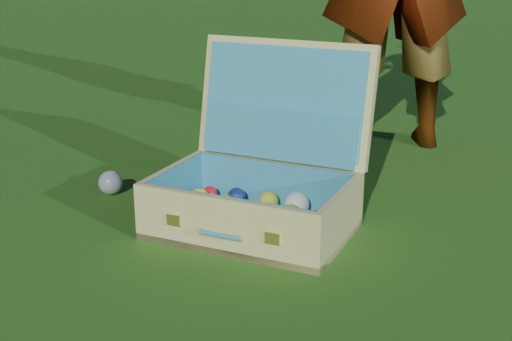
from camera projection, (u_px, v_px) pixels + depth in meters
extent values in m
plane|color=#215114|center=(303.00, 211.00, 2.08)|extent=(60.00, 60.00, 0.00)
sphere|color=teal|center=(110.00, 183.00, 2.20)|extent=(0.08, 0.08, 0.08)
cube|color=#CFC26F|center=(252.00, 229.00, 1.93)|extent=(0.59, 0.47, 0.02)
cube|color=#CFC26F|center=(224.00, 227.00, 1.77)|extent=(0.50, 0.15, 0.15)
cube|color=#CFC26F|center=(276.00, 187.00, 2.05)|extent=(0.50, 0.15, 0.15)
cube|color=#CFC26F|center=(172.00, 192.00, 2.01)|extent=(0.10, 0.30, 0.15)
cube|color=#CFC26F|center=(340.00, 221.00, 1.81)|extent=(0.10, 0.30, 0.15)
cube|color=teal|center=(252.00, 225.00, 1.92)|extent=(0.54, 0.42, 0.01)
cube|color=teal|center=(226.00, 222.00, 1.77)|extent=(0.46, 0.13, 0.14)
cube|color=teal|center=(274.00, 186.00, 2.03)|extent=(0.46, 0.13, 0.14)
cube|color=teal|center=(176.00, 190.00, 2.00)|extent=(0.09, 0.30, 0.14)
cube|color=teal|center=(336.00, 216.00, 1.81)|extent=(0.09, 0.30, 0.14)
cube|color=#CFC26F|center=(285.00, 101.00, 2.02)|extent=(0.52, 0.24, 0.34)
cube|color=teal|center=(283.00, 101.00, 2.01)|extent=(0.48, 0.19, 0.30)
cube|color=teal|center=(278.00, 135.00, 2.01)|extent=(0.46, 0.17, 0.14)
cube|color=#F2C659|center=(174.00, 220.00, 1.81)|extent=(0.04, 0.02, 0.03)
cube|color=#F2C659|center=(272.00, 238.00, 1.70)|extent=(0.04, 0.02, 0.03)
cylinder|color=teal|center=(219.00, 235.00, 1.75)|extent=(0.11, 0.04, 0.01)
cube|color=#F2C659|center=(202.00, 231.00, 1.78)|extent=(0.01, 0.02, 0.01)
cube|color=#F2C659|center=(239.00, 238.00, 1.73)|extent=(0.01, 0.02, 0.01)
sphere|color=red|center=(167.00, 221.00, 1.90)|extent=(0.03, 0.03, 0.03)
sphere|color=#CCB190|center=(197.00, 220.00, 1.85)|extent=(0.07, 0.07, 0.07)
sphere|color=#CCB190|center=(234.00, 228.00, 1.82)|extent=(0.06, 0.06, 0.06)
sphere|color=gold|center=(265.00, 235.00, 1.77)|extent=(0.06, 0.06, 0.06)
sphere|color=gold|center=(303.00, 242.00, 1.75)|extent=(0.05, 0.05, 0.05)
sphere|color=silver|center=(179.00, 206.00, 1.95)|extent=(0.07, 0.07, 0.07)
sphere|color=gold|center=(215.00, 212.00, 1.92)|extent=(0.06, 0.06, 0.06)
sphere|color=orange|center=(247.00, 222.00, 1.87)|extent=(0.05, 0.05, 0.05)
sphere|color=gold|center=(280.00, 224.00, 1.85)|extent=(0.06, 0.06, 0.06)
sphere|color=navy|center=(315.00, 231.00, 1.80)|extent=(0.06, 0.06, 0.06)
sphere|color=gold|center=(199.00, 198.00, 2.03)|extent=(0.06, 0.06, 0.06)
sphere|color=gold|center=(224.00, 205.00, 1.98)|extent=(0.06, 0.06, 0.06)
sphere|color=silver|center=(256.00, 211.00, 1.95)|extent=(0.05, 0.05, 0.05)
sphere|color=gold|center=(291.00, 215.00, 1.91)|extent=(0.06, 0.06, 0.06)
sphere|color=orange|center=(325.00, 223.00, 1.86)|extent=(0.05, 0.05, 0.05)
sphere|color=red|center=(210.00, 194.00, 2.09)|extent=(0.04, 0.04, 0.04)
sphere|color=navy|center=(237.00, 197.00, 2.05)|extent=(0.05, 0.05, 0.05)
sphere|color=gold|center=(269.00, 201.00, 2.01)|extent=(0.06, 0.06, 0.06)
sphere|color=silver|center=(297.00, 204.00, 1.97)|extent=(0.07, 0.07, 0.07)
sphere|color=orange|center=(332.00, 213.00, 1.94)|extent=(0.05, 0.05, 0.05)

